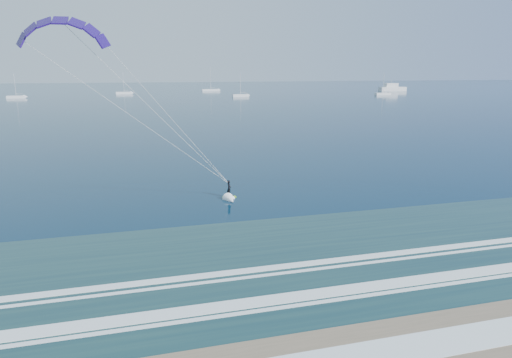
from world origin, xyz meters
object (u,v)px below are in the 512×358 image
Objects in this scene: sailboat_1 at (124,93)px; sailboat_3 at (211,90)px; sailboat_0 at (16,97)px; sailboat_2 at (241,95)px; motor_yacht at (392,88)px; kitesurfer_rig at (153,111)px; sailboat_4 at (383,94)px.

sailboat_3 reaches higher than sailboat_1.
sailboat_0 is at bearing -152.22° from sailboat_1.
sailboat_0 is 1.00× the size of sailboat_2.
kitesurfer_rig is at bearing -126.22° from motor_yacht.
sailboat_3 reaches higher than sailboat_2.
sailboat_3 is (-3.68, 59.40, 0.02)m from sailboat_2.
sailboat_2 is (52.28, -38.37, 0.00)m from sailboat_1.
sailboat_0 reaches higher than sailboat_2.
sailboat_1 reaches higher than motor_yacht.
motor_yacht is at bearing -14.68° from sailboat_3.
sailboat_1 is at bearing 160.59° from sailboat_4.
kitesurfer_rig is 231.82m from sailboat_3.
kitesurfer_rig reaches higher than sailboat_1.
sailboat_0 is 104.18m from sailboat_3.
sailboat_3 is (44.10, 227.44, -8.23)m from kitesurfer_rig.
kitesurfer_rig is 1.39× the size of sailboat_3.
kitesurfer_rig is at bearing -126.08° from sailboat_4.
kitesurfer_rig is 201.84m from sailboat_4.
kitesurfer_rig is 1.74× the size of sailboat_1.
sailboat_4 reaches higher than motor_yacht.
motor_yacht is at bearing 18.15° from sailboat_2.
sailboat_4 is (74.65, -64.45, -0.02)m from sailboat_3.
sailboat_2 is at bearing 74.12° from kitesurfer_rig.
motor_yacht is at bearing -2.23° from sailboat_1.
sailboat_1 reaches higher than sailboat_0.
motor_yacht is 1.48× the size of sailboat_1.
motor_yacht is 46.89m from sailboat_4.
sailboat_3 is at bearing 23.40° from sailboat_1.
sailboat_4 is (123.25, -43.42, -0.00)m from sailboat_1.
sailboat_0 is at bearing 105.29° from kitesurfer_rig.
sailboat_4 is at bearing -40.80° from sailboat_3.
sailboat_4 is at bearing -19.41° from sailboat_1.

